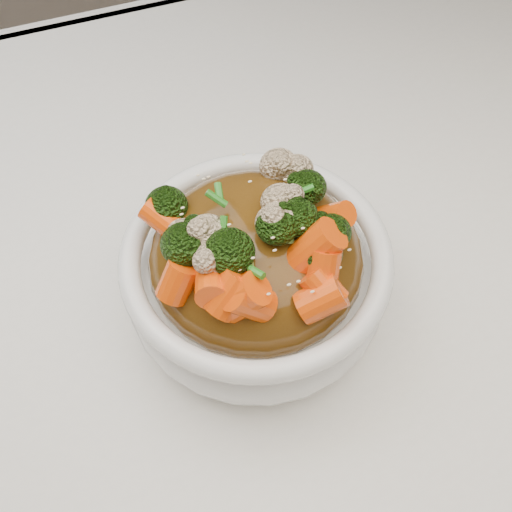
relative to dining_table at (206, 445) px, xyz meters
name	(u,v)px	position (x,y,z in m)	size (l,w,h in m)	color
floor	(220,509)	(0.00, 0.00, -0.38)	(3.00, 3.00, 0.00)	#946646
dining_table	(206,445)	(0.00, 0.00, 0.00)	(1.20, 0.80, 0.75)	brown
tablecloth	(176,310)	(0.00, 0.00, 0.35)	(1.20, 0.80, 0.04)	white
bowl	(256,278)	(0.06, -0.03, 0.41)	(0.19, 0.19, 0.07)	white
sauce_base	(256,258)	(0.06, -0.03, 0.44)	(0.15, 0.15, 0.08)	#50310D
carrots	(256,208)	(0.06, -0.03, 0.49)	(0.15, 0.15, 0.04)	#FF5108
broccoli	(256,209)	(0.06, -0.03, 0.49)	(0.15, 0.15, 0.04)	black
cauliflower	(256,211)	(0.06, -0.03, 0.49)	(0.15, 0.15, 0.03)	beige
scallions	(256,208)	(0.06, -0.03, 0.49)	(0.11, 0.11, 0.02)	#25751B
sesame_seeds	(256,208)	(0.06, -0.03, 0.49)	(0.14, 0.14, 0.01)	beige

